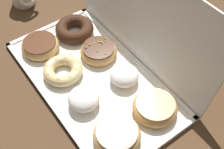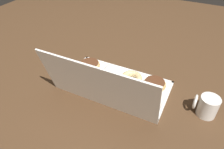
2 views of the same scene
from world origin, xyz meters
name	(u,v)px [view 1 (image 1 of 2)]	position (x,y,z in m)	size (l,w,h in m)	color
ground_plane	(93,81)	(0.00, 0.00, 0.00)	(3.00, 3.00, 0.00)	#4C331E
donut_box	(93,79)	(0.00, 0.00, 0.01)	(0.54, 0.29, 0.01)	white
box_lid_open	(146,20)	(0.00, 0.18, 0.13)	(0.54, 0.27, 0.01)	white
chocolate_frosted_donut_0	(40,46)	(-0.19, -0.07, 0.03)	(0.11, 0.11, 0.03)	tan
cruller_donut_1	(63,70)	(-0.06, -0.06, 0.03)	(0.11, 0.11, 0.03)	#EACC8C
powdered_filled_donut_2	(84,99)	(0.06, -0.07, 0.03)	(0.08, 0.08, 0.05)	white
chocolate_frosted_donut_3	(117,135)	(0.19, -0.06, 0.03)	(0.12, 0.12, 0.04)	tan
chocolate_cake_ring_donut_4	(75,29)	(-0.19, 0.06, 0.03)	(0.12, 0.12, 0.04)	#381E11
sprinkle_donut_5	(99,51)	(-0.06, 0.06, 0.03)	(0.11, 0.11, 0.04)	tan
powdered_filled_donut_6	(124,75)	(0.06, 0.07, 0.03)	(0.08, 0.08, 0.05)	white
glazed_ring_donut_7	(155,107)	(0.18, 0.07, 0.03)	(0.12, 0.12, 0.04)	tan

